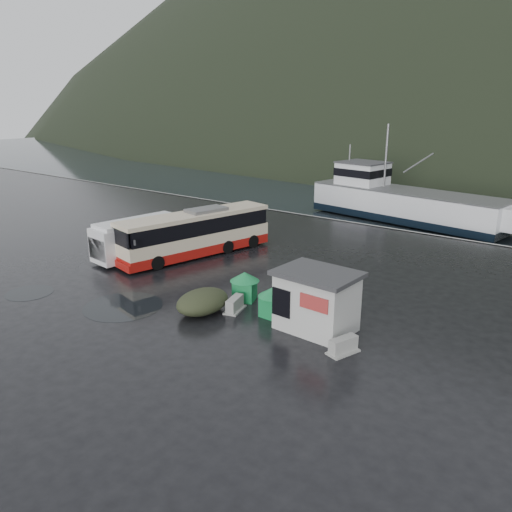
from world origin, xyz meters
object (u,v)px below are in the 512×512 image
Objects in this scene: white_van at (141,257)px; dome_tent at (203,312)px; coach_bus at (197,255)px; jersey_barrier_a at (235,311)px; waste_bin_right at (273,316)px; ticket_kiosk at (315,329)px; fishing_trawler at (406,207)px; jersey_barrier_b at (343,353)px; waste_bin_left at (245,300)px.

dome_tent is at bearing -16.95° from white_van.
coach_bus reaches higher than jersey_barrier_a.
ticket_kiosk is at bearing 0.22° from waste_bin_right.
jersey_barrier_a is at bearing -75.62° from fishing_trawler.
fishing_trawler is at bearing 89.86° from coach_bus.
jersey_barrier_a is 6.59m from jersey_barrier_b.
white_van is 4.57× the size of jersey_barrier_b.
dome_tent is (-0.63, -2.62, 0.00)m from waste_bin_left.
fishing_trawler is at bearing 80.34° from white_van.
waste_bin_left is (7.88, -4.40, 0.00)m from coach_bus.
white_van is 10.78m from dome_tent.
ticket_kiosk is (4.92, -0.79, 0.00)m from waste_bin_left.
jersey_barrier_b is (7.69, 0.52, 0.00)m from dome_tent.
waste_bin_left is at bearing 163.49° from jersey_barrier_b.
fishing_trawler is (7.88, 27.73, 0.00)m from white_van.
jersey_barrier_a is 1.01× the size of jersey_barrier_b.
jersey_barrier_b is at bearing -64.31° from fishing_trawler.
jersey_barrier_b is at bearing -11.79° from coach_bus.
white_van reaches higher than waste_bin_left.
coach_bus is at bearing -93.32° from fishing_trawler.
waste_bin_left is 1.12× the size of jersey_barrier_b.
dome_tent reaches higher than jersey_barrier_a.
jersey_barrier_b is 32.91m from fishing_trawler.
white_van is 1.77× the size of ticket_kiosk.
waste_bin_left is 0.52× the size of dome_tent.
waste_bin_right is 2.44m from ticket_kiosk.
waste_bin_left is at bearing 162.10° from waste_bin_right.
coach_bus is at bearing 52.46° from white_van.
dome_tent is at bearing -103.44° from waste_bin_left.
ticket_kiosk reaches higher than dome_tent.
waste_bin_right is 30.59m from fishing_trawler.
waste_bin_right is 1.10× the size of jersey_barrier_b.
dome_tent is 0.82× the size of ticket_kiosk.
fishing_trawler is at bearing 95.16° from waste_bin_left.
coach_bus is at bearing 135.97° from dome_tent.
dome_tent is at bearing -134.16° from jersey_barrier_a.
coach_bus is 0.48× the size of fishing_trawler.
jersey_barrier_b is at bearing -5.71° from white_van.
waste_bin_right is at bearing -17.90° from waste_bin_left.
ticket_kiosk is 0.16× the size of fishing_trawler.
waste_bin_right is 0.42× the size of ticket_kiosk.
white_van reaches higher than jersey_barrier_b.
jersey_barrier_a is at bearing -70.63° from waste_bin_left.
dome_tent is (7.25, -7.01, 0.00)m from coach_bus.
waste_bin_left is 1.53m from jersey_barrier_a.
waste_bin_right is 1.09× the size of jersey_barrier_a.
waste_bin_right reaches higher than jersey_barrier_a.
dome_tent reaches higher than jersey_barrier_b.
coach_bus is 1.76× the size of white_van.
fishing_trawler is at bearing 99.67° from waste_bin_right.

